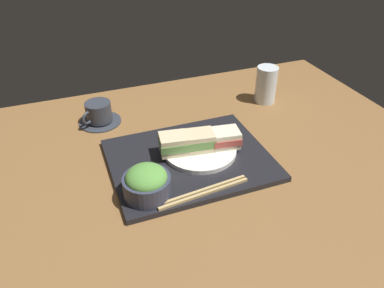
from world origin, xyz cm
name	(u,v)px	position (x,y,z in cm)	size (l,w,h in cm)	color
ground_plane	(189,169)	(0.00, 0.00, -1.50)	(140.00, 100.00, 3.00)	brown
serving_tray	(190,160)	(0.58, 0.89, 0.74)	(40.82, 32.58, 1.48)	black
sandwich_plate	(200,150)	(3.95, 2.24, 2.09)	(19.40, 19.40, 1.23)	white
sandwich_near	(174,144)	(-2.89, 3.21, 5.20)	(8.23, 7.14, 4.97)	beige
sandwich_middle	(200,141)	(3.95, 2.24, 5.14)	(8.28, 6.92, 4.85)	beige
sandwich_far	(225,138)	(10.79, 1.27, 4.96)	(8.30, 7.29, 4.51)	#EFE5C1
salad_bowl	(147,183)	(-13.36, -8.93, 5.02)	(10.94, 10.94, 7.52)	#33384C
chopsticks_pair	(203,192)	(-1.31, -13.14, 1.83)	(22.89, 4.02, 0.70)	tan
coffee_cup	(99,114)	(-18.13, 29.44, 3.02)	(12.74, 12.74, 6.73)	#333842
drinking_glass	(266,85)	(36.02, 23.83, 6.04)	(6.89, 6.89, 12.07)	silver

